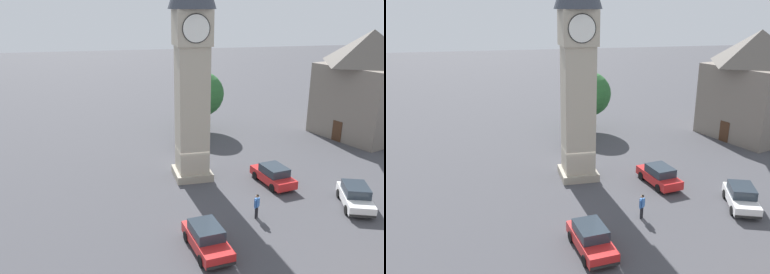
# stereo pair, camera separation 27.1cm
# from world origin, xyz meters

# --- Properties ---
(ground_plane) EXTENTS (200.00, 200.00, 0.00)m
(ground_plane) POSITION_xyz_m (0.00, 0.00, 0.00)
(ground_plane) COLOR #424247
(clock_tower) EXTENTS (3.50, 3.50, 18.62)m
(clock_tower) POSITION_xyz_m (0.00, 0.00, 10.86)
(clock_tower) COLOR gray
(clock_tower) RESTS_ON ground
(car_blue_kerb) EXTENTS (2.34, 4.35, 1.53)m
(car_blue_kerb) POSITION_xyz_m (5.80, -2.80, 0.76)
(car_blue_kerb) COLOR red
(car_blue_kerb) RESTS_ON ground
(car_silver_kerb) EXTENTS (2.15, 4.29, 1.53)m
(car_silver_kerb) POSITION_xyz_m (-1.48, -10.14, 0.76)
(car_silver_kerb) COLOR red
(car_silver_kerb) RESTS_ON ground
(car_red_corner) EXTENTS (3.05, 4.46, 1.53)m
(car_red_corner) POSITION_xyz_m (9.83, -7.41, 0.76)
(car_red_corner) COLOR white
(car_red_corner) RESTS_ON ground
(car_white_side) EXTENTS (2.11, 4.27, 1.53)m
(car_white_side) POSITION_xyz_m (1.22, 6.69, 0.76)
(car_white_side) COLOR black
(car_white_side) RESTS_ON ground
(pedestrian) EXTENTS (0.44, 0.40, 1.69)m
(pedestrian) POSITION_xyz_m (2.61, -7.39, 1.01)
(pedestrian) COLOR black
(pedestrian) RESTS_ON ground
(tree) EXTENTS (4.81, 4.81, 6.54)m
(tree) POSITION_xyz_m (3.87, 12.08, 4.12)
(tree) COLOR brown
(tree) RESTS_ON ground
(building_terrace_right) EXTENTS (10.45, 10.80, 11.00)m
(building_terrace_right) POSITION_xyz_m (20.12, 6.61, 5.62)
(building_terrace_right) COLOR slate
(building_terrace_right) RESTS_ON ground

